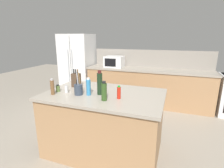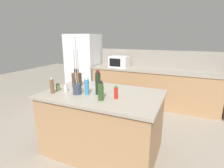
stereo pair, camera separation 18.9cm
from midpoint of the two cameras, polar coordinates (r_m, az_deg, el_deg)
ground_plane at (r=2.97m, az=-0.98°, el=-20.47°), size 14.00×14.00×0.00m
back_counter_run at (r=4.62m, az=14.02°, el=-1.13°), size 3.17×0.66×0.94m
wall_backsplash at (r=4.79m, az=15.23°, el=7.90°), size 3.13×0.03×0.46m
kitchen_island at (r=2.73m, az=-1.02°, el=-12.38°), size 1.71×1.10×0.94m
refrigerator at (r=5.31m, az=-8.21°, el=6.04°), size 0.89×0.75×1.81m
microwave at (r=4.73m, az=3.51°, el=7.28°), size 0.49×0.39×0.29m
knife_block at (r=2.91m, az=-9.62°, el=1.47°), size 0.14×0.11×0.29m
utensil_crock at (r=2.51m, az=-9.24°, el=-1.44°), size 0.12×0.12×0.32m
spice_jar_oregano at (r=2.75m, az=-15.34°, el=-1.08°), size 0.06×0.06×0.11m
hot_sauce_bottle at (r=2.29m, az=3.67°, el=-2.88°), size 0.05×0.05×0.18m
wine_bottle at (r=2.45m, az=-2.42°, el=0.25°), size 0.08×0.08×0.34m
salt_shaker at (r=2.66m, az=-12.90°, el=-1.36°), size 0.05×0.05×0.12m
dish_soap_bottle at (r=2.46m, az=-6.08°, el=-0.84°), size 0.06×0.06×0.25m
pepper_grinder at (r=2.62m, az=-17.08°, el=-0.64°), size 0.05×0.05×0.23m
olive_oil_bottle at (r=2.23m, az=-1.26°, el=-2.41°), size 0.07×0.07×0.25m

